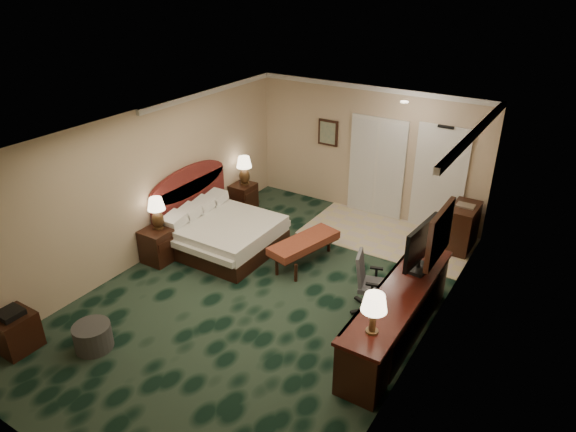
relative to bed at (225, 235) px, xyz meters
The scene contains 26 objects.
floor 1.73m from the bed, 29.16° to the right, with size 5.00×7.50×0.00m, color black.
ceiling 2.96m from the bed, 29.16° to the right, with size 5.00×7.50×0.00m, color white.
wall_back 3.44m from the bed, 62.90° to the left, with size 5.00×0.00×2.70m, color tan.
wall_front 4.94m from the bed, 71.96° to the right, with size 5.00×0.00×2.70m, color tan.
wall_left 1.68m from the bed, 140.42° to the right, with size 0.00×7.50×2.70m, color tan.
wall_right 4.21m from the bed, 11.78° to the right, with size 0.00×7.50×2.70m, color tan.
crown_molding 2.92m from the bed, 29.16° to the right, with size 5.00×7.50×0.10m, color silver, non-canonical shape.
tile_patch 3.17m from the bed, 40.83° to the left, with size 3.20×1.70×0.01m, color beige.
headboard 1.05m from the bed, 169.99° to the left, with size 0.12×2.00×1.40m, color #54151C, non-canonical shape.
entry_door 4.26m from the bed, 43.50° to the left, with size 1.02×0.06×2.18m, color silver.
closet_doors 3.45m from the bed, 58.80° to the left, with size 1.20×0.06×2.10m, color #BDBDBC.
wall_art 3.22m from the bed, 78.36° to the left, with size 0.45×0.06×0.55m, color slate.
wall_mirror 4.16m from the bed, ahead, with size 0.05×0.95×0.75m, color white.
bed is the anchor object (origin of this frame).
nightstand_near 1.19m from the bed, 128.46° to the right, with size 0.50×0.57×0.62m, color black.
nightstand_far 1.79m from the bed, 115.26° to the left, with size 0.45×0.51×0.56m, color black.
lamp_near 1.31m from the bed, 131.22° to the right, with size 0.31×0.31×0.58m, color #32190F, non-canonical shape.
lamp_far 1.93m from the bed, 114.21° to the left, with size 0.33×0.33×0.62m, color #32190F, non-canonical shape.
bed_bench 1.54m from the bed, 13.51° to the left, with size 0.48×1.39×0.47m, color maroon.
ottoman 3.15m from the bed, 86.94° to the right, with size 0.52×0.52×0.37m, color #303030.
side_table 3.78m from the bed, 101.06° to the right, with size 0.51×0.51×0.55m, color black.
desk 3.74m from the bed, 11.68° to the right, with size 0.62×2.86×0.82m, color black.
tv 3.79m from the bed, ahead, with size 0.08×0.96×0.75m, color black.
desk_lamp 4.16m from the bed, 25.48° to the right, with size 0.32×0.32×0.55m, color #32190F, non-canonical shape.
desk_chair 3.14m from the bed, ahead, with size 0.57×0.54×0.99m, color #515259, non-canonical shape.
minibar 4.41m from the bed, 32.50° to the left, with size 0.45×0.82×0.86m, color black.
Camera 1 is at (3.95, -5.64, 4.84)m, focal length 32.00 mm.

